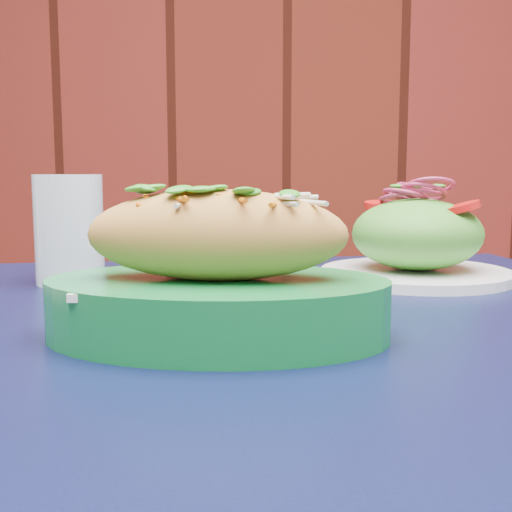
{
  "coord_description": "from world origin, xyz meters",
  "views": [
    {
      "loc": [
        0.36,
        0.74,
        0.88
      ],
      "look_at": [
        0.34,
        1.29,
        0.81
      ],
      "focal_mm": 45.0,
      "sensor_mm": 36.0,
      "label": 1
    }
  ],
  "objects": [
    {
      "name": "brick_wall",
      "position": [
        0.0,
        2.97,
        1.4
      ],
      "size": [
        4.9,
        0.04,
        2.8
      ],
      "primitive_type": "cube",
      "color": "#581B10",
      "rests_on": "ground"
    },
    {
      "name": "cafe_table",
      "position": [
        0.39,
        1.33,
        0.66
      ],
      "size": [
        0.93,
        0.93,
        0.75
      ],
      "rotation": [
        0.0,
        0.0,
        0.18
      ],
      "color": "black",
      "rests_on": "ground"
    },
    {
      "name": "banh_mi_basket",
      "position": [
        0.31,
        1.24,
        0.8
      ],
      "size": [
        0.29,
        0.19,
        0.13
      ],
      "rotation": [
        0.0,
        0.0,
        -0.04
      ],
      "color": "#0F702F",
      "rests_on": "cafe_table"
    },
    {
      "name": "salad_plate",
      "position": [
        0.53,
        1.54,
        0.8
      ],
      "size": [
        0.24,
        0.24,
        0.12
      ],
      "rotation": [
        0.0,
        0.0,
        0.18
      ],
      "color": "white",
      "rests_on": "cafe_table"
    },
    {
      "name": "water_glass",
      "position": [
        0.11,
        1.49,
        0.82
      ],
      "size": [
        0.08,
        0.08,
        0.13
      ],
      "primitive_type": "cylinder",
      "color": "silver",
      "rests_on": "cafe_table"
    }
  ]
}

